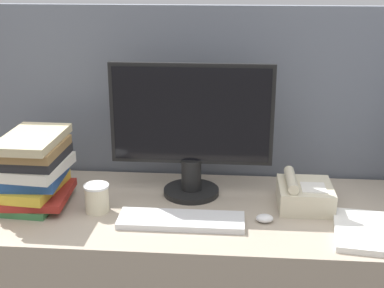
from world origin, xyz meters
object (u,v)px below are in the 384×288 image
(monitor, at_px, (191,131))
(coffee_cup, at_px, (97,198))
(keyboard, at_px, (181,220))
(desk_telephone, at_px, (304,194))
(mouse, at_px, (265,218))
(book_stack, at_px, (33,169))

(monitor, bearing_deg, coffee_cup, -150.92)
(keyboard, height_order, desk_telephone, desk_telephone)
(mouse, bearing_deg, keyboard, -173.75)
(keyboard, bearing_deg, book_stack, 168.42)
(book_stack, bearing_deg, coffee_cup, -10.38)
(book_stack, bearing_deg, monitor, 13.52)
(monitor, bearing_deg, desk_telephone, -10.48)
(keyboard, height_order, book_stack, book_stack)
(desk_telephone, bearing_deg, keyboard, -158.42)
(coffee_cup, bearing_deg, desk_telephone, 7.88)
(coffee_cup, relative_size, desk_telephone, 0.48)
(coffee_cup, xyz_separation_m, desk_telephone, (0.71, 0.10, -0.00))
(keyboard, xyz_separation_m, coffee_cup, (-0.30, 0.07, 0.04))
(monitor, xyz_separation_m, mouse, (0.26, -0.21, -0.23))
(coffee_cup, distance_m, book_stack, 0.25)
(coffee_cup, relative_size, book_stack, 0.32)
(monitor, height_order, book_stack, monitor)
(mouse, xyz_separation_m, coffee_cup, (-0.57, 0.04, 0.04))
(monitor, distance_m, keyboard, 0.33)
(keyboard, distance_m, book_stack, 0.55)
(mouse, relative_size, coffee_cup, 0.58)
(monitor, bearing_deg, keyboard, -93.36)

